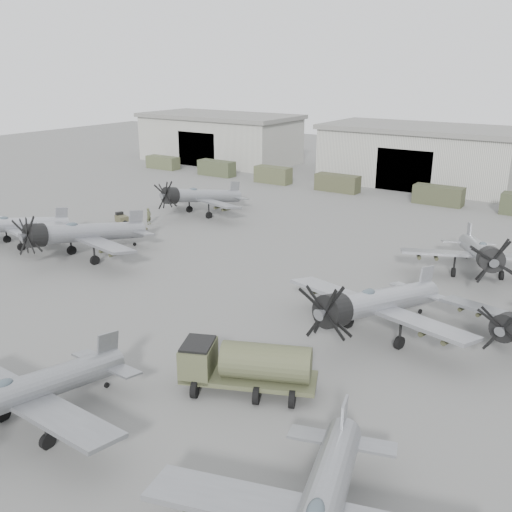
% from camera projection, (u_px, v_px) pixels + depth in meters
% --- Properties ---
extents(ground, '(220.00, 220.00, 0.00)m').
position_uv_depth(ground, '(113.00, 335.00, 38.56)').
color(ground, '#575754').
rests_on(ground, ground).
extents(hangar_left, '(29.00, 14.80, 8.70)m').
position_uv_depth(hangar_left, '(220.00, 138.00, 105.97)').
color(hangar_left, '#B2B2A6').
rests_on(hangar_left, ground).
extents(hangar_center, '(29.00, 14.80, 8.70)m').
position_uv_depth(hangar_center, '(420.00, 155.00, 85.91)').
color(hangar_center, '#B2B2A6').
rests_on(hangar_center, ground).
extents(support_truck_0, '(6.12, 2.20, 2.14)m').
position_uv_depth(support_truck_0, '(163.00, 163.00, 99.44)').
color(support_truck_0, '#464C31').
rests_on(support_truck_0, ground).
extents(support_truck_1, '(6.37, 2.20, 2.45)m').
position_uv_depth(support_truck_1, '(217.00, 168.00, 93.15)').
color(support_truck_1, '#3C422B').
rests_on(support_truck_1, ground).
extents(support_truck_2, '(5.74, 2.20, 2.51)m').
position_uv_depth(support_truck_2, '(273.00, 175.00, 87.37)').
color(support_truck_2, '#43472E').
rests_on(support_truck_2, ground).
extents(support_truck_3, '(6.38, 2.20, 2.41)m').
position_uv_depth(support_truck_3, '(337.00, 183.00, 81.62)').
color(support_truck_3, '#3C3E29').
rests_on(support_truck_3, ground).
extents(support_truck_4, '(6.33, 2.20, 2.43)m').
position_uv_depth(support_truck_4, '(438.00, 195.00, 73.97)').
color(support_truck_4, '#373A26').
rests_on(support_truck_4, ground).
extents(aircraft_near_1, '(12.56, 11.30, 5.04)m').
position_uv_depth(aircraft_near_1, '(16.00, 394.00, 27.46)').
color(aircraft_near_1, gray).
rests_on(aircraft_near_1, ground).
extents(aircraft_mid_0, '(12.08, 10.88, 4.80)m').
position_uv_depth(aircraft_mid_0, '(10.00, 226.00, 56.53)').
color(aircraft_mid_0, '#9B9DA3').
rests_on(aircraft_mid_0, ground).
extents(aircraft_mid_1, '(14.04, 12.64, 5.57)m').
position_uv_depth(aircraft_mid_1, '(79.00, 234.00, 52.61)').
color(aircraft_mid_1, gray).
rests_on(aircraft_mid_1, ground).
extents(aircraft_mid_2, '(13.93, 12.54, 5.54)m').
position_uv_depth(aircraft_mid_2, '(374.00, 303.00, 37.33)').
color(aircraft_mid_2, '#989AA0').
rests_on(aircraft_mid_2, ground).
extents(aircraft_far_0, '(13.05, 11.75, 5.19)m').
position_uv_depth(aircraft_far_0, '(198.00, 196.00, 68.25)').
color(aircraft_far_0, gray).
rests_on(aircraft_far_0, ground).
extents(aircraft_far_1, '(12.71, 11.51, 5.19)m').
position_uv_depth(aircraft_far_1, '(480.00, 252.00, 47.96)').
color(aircraft_far_1, gray).
rests_on(aircraft_far_1, ground).
extents(fuel_tanker, '(7.88, 5.42, 2.90)m').
position_uv_depth(fuel_tanker, '(247.00, 364.00, 31.53)').
color(fuel_tanker, '#44482F').
rests_on(fuel_tanker, ground).
extents(tug_trailer, '(6.19, 3.16, 1.24)m').
position_uv_depth(tug_trailer, '(127.00, 222.00, 64.46)').
color(tug_trailer, '#43412C').
rests_on(tug_trailer, ground).
extents(ground_crew, '(0.50, 0.72, 1.89)m').
position_uv_depth(ground_crew, '(149.00, 216.00, 64.86)').
color(ground_crew, '#454930').
rests_on(ground_crew, ground).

